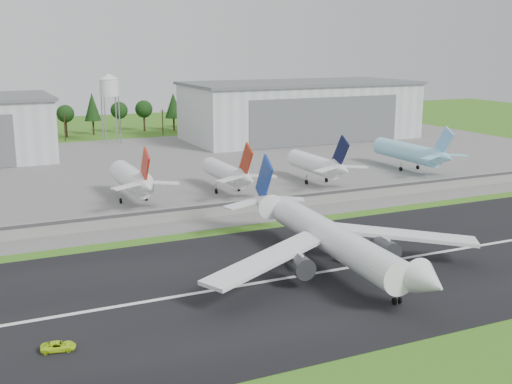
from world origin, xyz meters
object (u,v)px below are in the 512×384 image
parked_jet_red_a (134,180)px  parked_jet_red_b (229,173)px  ground_vehicle (58,346)px  main_airliner (334,246)px  parked_jet_skyblue (413,153)px  parked_jet_navy (319,165)px

parked_jet_red_a → parked_jet_red_b: 27.13m
ground_vehicle → parked_jet_red_a: 84.33m
main_airliner → ground_vehicle: bearing=16.4°
parked_jet_red_a → parked_jet_skyblue: parked_jet_red_a is taller
main_airliner → parked_jet_red_b: main_airliner is taller
parked_jet_navy → ground_vehicle: bearing=-138.0°
parked_jet_red_a → parked_jet_red_b: size_ratio=1.00×
parked_jet_red_a → parked_jet_skyblue: bearing=3.0°
parked_jet_red_b → parked_jet_skyblue: bearing=4.3°
parked_jet_navy → parked_jet_skyblue: (38.64, 5.04, 0.22)m
parked_jet_red_b → ground_vehicle: bearing=-126.5°
main_airliner → parked_jet_red_b: (6.77, 66.94, 0.96)m
parked_jet_red_b → parked_jet_navy: size_ratio=1.00×
parked_jet_skyblue → parked_jet_red_a: bearing=-177.0°
parked_jet_red_b → parked_jet_red_a: bearing=179.8°
main_airliner → parked_jet_red_a: (-20.35, 67.03, 1.49)m
parked_jet_navy → parked_jet_red_b: bearing=-179.9°
main_airliner → parked_jet_navy: size_ratio=1.89×
main_airliner → parked_jet_red_b: size_ratio=1.89×
ground_vehicle → parked_jet_red_a: (30.72, 78.34, 5.63)m
main_airliner → parked_jet_skyblue: size_ratio=1.59×
parked_jet_red_a → parked_jet_navy: bearing=-0.1°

